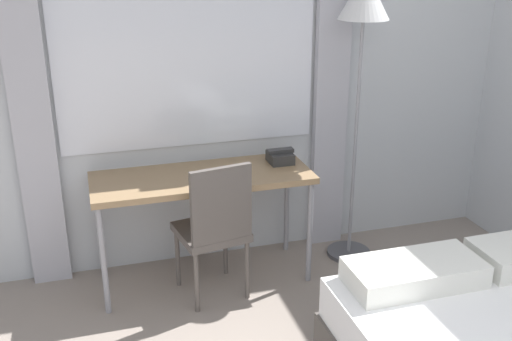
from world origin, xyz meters
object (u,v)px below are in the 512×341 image
(desk, at_px, (202,184))
(book, at_px, (222,175))
(telephone, at_px, (280,157))
(desk_chair, at_px, (215,224))
(standing_lamp, at_px, (363,24))

(desk, height_order, book, book)
(desk, xyz_separation_m, telephone, (0.55, 0.08, 0.10))
(desk, relative_size, book, 5.34)
(desk_chair, distance_m, standing_lamp, 1.56)
(desk, distance_m, desk_chair, 0.30)
(desk, height_order, telephone, telephone)
(telephone, xyz_separation_m, book, (-0.43, -0.15, -0.03))
(desk_chair, relative_size, standing_lamp, 0.47)
(standing_lamp, distance_m, telephone, 1.00)
(desk_chair, xyz_separation_m, book, (0.09, 0.18, 0.25))
(book, bearing_deg, standing_lamp, 5.48)
(desk, relative_size, desk_chair, 1.51)
(telephone, height_order, book, telephone)
(desk, xyz_separation_m, desk_chair, (0.02, -0.25, -0.17))
(desk_chair, bearing_deg, desk, 85.04)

